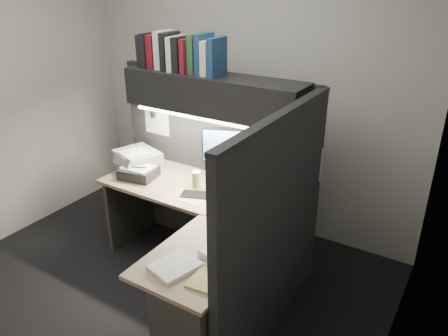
{
  "coord_description": "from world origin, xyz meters",
  "views": [
    {
      "loc": [
        2.0,
        -2.09,
        2.38
      ],
      "look_at": [
        0.38,
        0.51,
        1.01
      ],
      "focal_mm": 35.0,
      "sensor_mm": 36.0,
      "label": 1
    }
  ],
  "objects": [
    {
      "name": "wall_back",
      "position": [
        0.0,
        1.5,
        1.35
      ],
      "size": [
        3.5,
        0.04,
        2.7
      ],
      "primitive_type": "cube",
      "color": "#BCBAB2",
      "rests_on": "floor"
    },
    {
      "name": "manila_stack",
      "position": [
        0.83,
        -0.37,
        0.74
      ],
      "size": [
        0.22,
        0.27,
        0.01
      ],
      "primitive_type": "cube",
      "rotation": [
        0.0,
        0.0,
        0.1
      ],
      "color": "tan",
      "rests_on": "desk"
    },
    {
      "name": "desk",
      "position": [
        0.43,
        -0.0,
        0.44
      ],
      "size": [
        1.7,
        1.53,
        0.73
      ],
      "color": "#9B7B63",
      "rests_on": "floor"
    },
    {
      "name": "mousepad",
      "position": [
        0.65,
        0.46,
        0.73
      ],
      "size": [
        0.29,
        0.28,
        0.0
      ],
      "primitive_type": "cube",
      "rotation": [
        0.0,
        0.0,
        -0.25
      ],
      "color": "#1B3997",
      "rests_on": "desk"
    },
    {
      "name": "printer",
      "position": [
        -0.63,
        0.63,
        0.81
      ],
      "size": [
        0.47,
        0.43,
        0.15
      ],
      "primitive_type": "cube",
      "rotation": [
        0.0,
        0.0,
        -0.33
      ],
      "color": "#95989A",
      "rests_on": "desk"
    },
    {
      "name": "keyboard",
      "position": [
        0.24,
        0.47,
        0.74
      ],
      "size": [
        0.43,
        0.27,
        0.02
      ],
      "primitive_type": "cube",
      "rotation": [
        0.0,
        0.0,
        0.37
      ],
      "color": "black",
      "rests_on": "desk"
    },
    {
      "name": "monitor",
      "position": [
        0.27,
        0.78,
        0.93
      ],
      "size": [
        0.43,
        0.32,
        0.5
      ],
      "rotation": [
        0.0,
        0.0,
        0.41
      ],
      "color": "black",
      "rests_on": "desk"
    },
    {
      "name": "coffee_cup",
      "position": [
        0.07,
        0.58,
        0.8
      ],
      "size": [
        0.09,
        0.09,
        0.13
      ],
      "primitive_type": "cylinder",
      "rotation": [
        0.0,
        0.0,
        -0.33
      ],
      "color": "#C7BA4F",
      "rests_on": "desk"
    },
    {
      "name": "task_light_tube",
      "position": [
        0.12,
        0.61,
        1.33
      ],
      "size": [
        1.32,
        0.04,
        0.04
      ],
      "primitive_type": "cylinder",
      "rotation": [
        0.0,
        1.57,
        0.0
      ],
      "color": "white",
      "rests_on": "overhead_shelf"
    },
    {
      "name": "pinned_papers",
      "position": [
        0.42,
        0.56,
        1.05
      ],
      "size": [
        1.76,
        1.31,
        0.51
      ],
      "color": "white",
      "rests_on": "partition_back"
    },
    {
      "name": "notebook_stack",
      "position": [
        -0.47,
        0.47,
        0.77
      ],
      "size": [
        0.34,
        0.3,
        0.09
      ],
      "primitive_type": "cube",
      "rotation": [
        0.0,
        0.0,
        0.18
      ],
      "color": "black",
      "rests_on": "desk"
    },
    {
      "name": "wall_right",
      "position": [
        1.75,
        0.0,
        1.35
      ],
      "size": [
        0.04,
        3.0,
        2.7
      ],
      "primitive_type": "cube",
      "color": "#BCBAB2",
      "rests_on": "floor"
    },
    {
      "name": "partition_right",
      "position": [
        0.98,
        0.18,
        0.8
      ],
      "size": [
        0.06,
        1.5,
        1.6
      ],
      "primitive_type": "cube",
      "color": "black",
      "rests_on": "floor"
    },
    {
      "name": "mouse",
      "position": [
        0.63,
        0.45,
        0.75
      ],
      "size": [
        0.07,
        0.1,
        0.04
      ],
      "primitive_type": "ellipsoid",
      "rotation": [
        0.0,
        0.0,
        0.01
      ],
      "color": "black",
      "rests_on": "mousepad"
    },
    {
      "name": "floor",
      "position": [
        0.0,
        0.0,
        0.0
      ],
      "size": [
        3.5,
        3.5,
        0.0
      ],
      "primitive_type": "plane",
      "color": "black",
      "rests_on": "ground"
    },
    {
      "name": "binder_row",
      "position": [
        -0.19,
        0.75,
        1.79
      ],
      "size": [
        0.78,
        0.25,
        0.31
      ],
      "color": "black",
      "rests_on": "overhead_shelf"
    },
    {
      "name": "overhead_shelf",
      "position": [
        0.12,
        0.75,
        1.5
      ],
      "size": [
        1.55,
        0.34,
        0.3
      ],
      "primitive_type": "cube",
      "color": "black",
      "rests_on": "partition_back"
    },
    {
      "name": "telephone",
      "position": [
        0.59,
        0.65,
        0.78
      ],
      "size": [
        0.24,
        0.25,
        0.09
      ],
      "primitive_type": "cube",
      "rotation": [
        0.0,
        0.0,
        0.08
      ],
      "color": "beige",
      "rests_on": "desk"
    },
    {
      "name": "open_folder",
      "position": [
        0.18,
        0.35,
        0.73
      ],
      "size": [
        0.43,
        0.29,
        0.01
      ],
      "primitive_type": "cube",
      "rotation": [
        0.0,
        0.0,
        0.02
      ],
      "color": "tan",
      "rests_on": "desk"
    },
    {
      "name": "partition_back",
      "position": [
        0.03,
        0.93,
        0.8
      ],
      "size": [
        1.9,
        0.06,
        1.6
      ],
      "primitive_type": "cube",
      "color": "black",
      "rests_on": "floor"
    },
    {
      "name": "paper_stack_a",
      "position": [
        0.8,
        -0.14,
        0.76
      ],
      "size": [
        0.33,
        0.3,
        0.05
      ],
      "primitive_type": "cube",
      "rotation": [
        0.0,
        0.0,
        -0.23
      ],
      "color": "white",
      "rests_on": "desk"
    },
    {
      "name": "paper_stack_b",
      "position": [
        0.59,
        -0.39,
        0.74
      ],
      "size": [
        0.29,
        0.32,
        0.03
      ],
      "primitive_type": "cube",
      "rotation": [
        0.0,
        0.0,
        -0.26
      ],
      "color": "white",
      "rests_on": "desk"
    }
  ]
}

